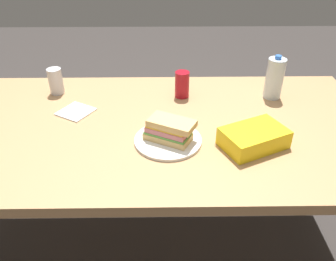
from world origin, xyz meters
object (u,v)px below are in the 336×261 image
Objects in this scene: sandwich at (169,130)px; soda_can_silver at (56,81)px; paper_plate at (168,140)px; water_bottle_tall at (274,78)px; dining_table at (150,141)px; soda_can_red at (182,84)px; chip_bag at (254,138)px.

sandwich is 1.69× the size of soda_can_silver.
water_bottle_tall reaches higher than paper_plate.
sandwich reaches higher than dining_table.
soda_can_red is 0.42m from water_bottle_tall.
sandwich is at bearing 149.00° from chip_bag.
paper_plate is 1.24× the size of sandwich.
dining_table is 7.42× the size of paper_plate.
chip_bag is (0.24, -0.40, -0.03)m from soda_can_red.
soda_can_red is 1.00× the size of soda_can_silver.
sandwich is 0.38m from soda_can_red.
dining_table is 9.20× the size of sandwich.
chip_bag is (0.39, -0.16, 0.12)m from dining_table.
sandwich is at bearing -100.06° from soda_can_red.
paper_plate is at bearing -59.69° from dining_table.
water_bottle_tall is 1.66× the size of soda_can_silver.
sandwich is 0.61m from water_bottle_tall.
dining_table is 0.55m from soda_can_silver.
sandwich is at bearing -143.34° from water_bottle_tall.
soda_can_silver is at bearing 141.40° from paper_plate.
paper_plate is at bearing -100.68° from soda_can_red.
soda_can_red is 0.60× the size of water_bottle_tall.
water_bottle_tall is at bearing 36.42° from paper_plate.
soda_can_silver is (-0.45, 0.29, 0.14)m from dining_table.
water_bottle_tall reaches higher than sandwich.
water_bottle_tall is (0.56, 0.24, 0.18)m from dining_table.
sandwich is at bearing -58.29° from dining_table.
chip_bag is at bearing -21.92° from dining_table.
paper_plate is 2.09× the size of soda_can_red.
dining_table is 15.51× the size of soda_can_red.
sandwich is (0.00, -0.00, 0.05)m from paper_plate.
soda_can_silver is at bearing 146.98° from dining_table.
water_bottle_tall is at bearing 40.64° from chip_bag.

